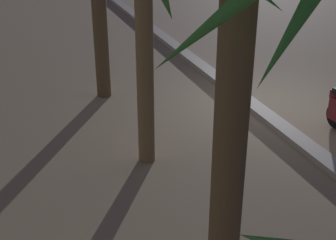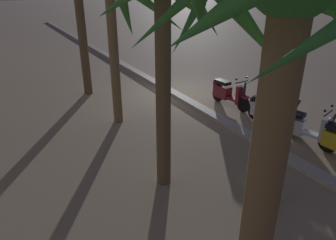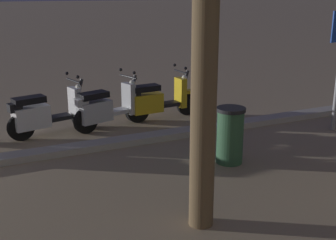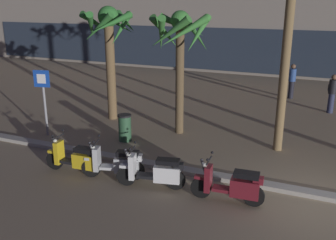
{
  "view_description": "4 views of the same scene",
  "coord_description": "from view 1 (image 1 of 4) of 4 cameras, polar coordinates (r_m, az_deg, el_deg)",
  "views": [
    {
      "loc": [
        -8.3,
        5.24,
        4.03
      ],
      "look_at": [
        -2.76,
        3.32,
        1.32
      ],
      "focal_mm": 49.47,
      "sensor_mm": 36.0,
      "label": 1
    },
    {
      "loc": [
        -10.13,
        6.22,
        3.99
      ],
      "look_at": [
        -4.21,
        2.96,
        1.02
      ],
      "focal_mm": 32.76,
      "sensor_mm": 36.0,
      "label": 2
    },
    {
      "loc": [
        -2.67,
        7.81,
        2.8
      ],
      "look_at": [
        -5.45,
        1.87,
        0.84
      ],
      "focal_mm": 47.17,
      "sensor_mm": 36.0,
      "label": 3
    },
    {
      "loc": [
        -0.15,
        -8.9,
        4.71
      ],
      "look_at": [
        -4.67,
        1.49,
        1.14
      ],
      "focal_mm": 40.62,
      "sensor_mm": 36.0,
      "label": 4
    }
  ],
  "objects": [
    {
      "name": "curb_strip",
      "position": [
        10.39,
        10.27,
        1.88
      ],
      "size": [
        60.0,
        0.36,
        0.12
      ],
      "primitive_type": "cube",
      "color": "#ADA89E",
      "rests_on": "ground"
    },
    {
      "name": "palm_tree_mid_walkway",
      "position": [
        3.67,
        9.07,
        14.03
      ],
      "size": [
        2.27,
        2.34,
        4.4
      ],
      "color": "brown",
      "rests_on": "ground"
    },
    {
      "name": "ground_plane",
      "position": [
        10.61,
        12.19,
        1.85
      ],
      "size": [
        200.0,
        200.0,
        0.0
      ],
      "primitive_type": "plane",
      "color": "#9E896B"
    }
  ]
}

